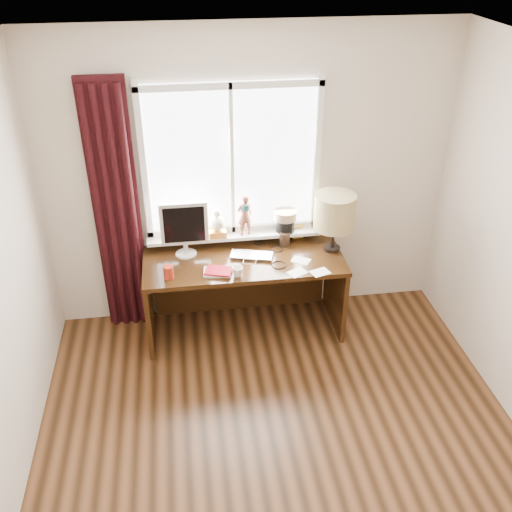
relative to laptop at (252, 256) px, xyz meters
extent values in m
cube|color=brown|center=(0.03, -1.65, -0.76)|extent=(3.50, 4.00, 0.00)
cube|color=white|center=(0.03, -1.65, 1.84)|extent=(3.50, 4.00, 0.00)
cube|color=beige|center=(0.03, 0.35, 0.54)|extent=(3.50, 0.00, 2.60)
imported|color=silver|center=(0.00, 0.00, 0.00)|extent=(0.41, 0.32, 0.03)
imported|color=white|center=(-0.16, -0.28, 0.03)|extent=(0.12, 0.12, 0.09)
cylinder|color=maroon|center=(-0.71, -0.23, 0.04)|extent=(0.08, 0.08, 0.11)
cube|color=white|center=(-0.12, 0.33, 0.74)|extent=(1.40, 0.02, 1.30)
cube|color=silver|center=(-0.12, 0.31, 0.11)|extent=(1.50, 0.05, 0.05)
cube|color=silver|center=(-0.12, 0.31, 1.36)|extent=(1.50, 0.05, 0.05)
cube|color=silver|center=(-0.85, 0.31, 0.74)|extent=(0.05, 0.05, 1.40)
cube|color=silver|center=(0.60, 0.31, 0.74)|extent=(0.05, 0.05, 1.40)
cube|color=silver|center=(-0.12, 0.31, 0.74)|extent=(0.03, 0.05, 1.30)
cube|color=silver|center=(-0.12, 0.26, 0.07)|extent=(1.52, 0.18, 0.03)
cylinder|color=#530202|center=(-0.56, 0.24, 0.22)|extent=(0.15, 0.15, 0.27)
cube|color=gold|center=(-0.27, 0.23, 0.12)|extent=(0.15, 0.12, 0.06)
sphere|color=beige|center=(-0.27, 0.23, 0.21)|extent=(0.13, 0.13, 0.13)
sphere|color=beige|center=(-0.27, 0.23, 0.31)|extent=(0.07, 0.07, 0.07)
imported|color=brown|center=(-0.03, 0.23, 0.27)|extent=(0.15, 0.12, 0.38)
cylinder|color=#1E4C51|center=(-0.03, 0.22, 0.36)|extent=(0.10, 0.10, 0.05)
cylinder|color=black|center=(0.33, 0.24, 0.15)|extent=(0.16, 0.16, 0.12)
cylinder|color=#8C6B4C|center=(0.33, 0.24, 0.25)|extent=(0.20, 0.20, 0.08)
cube|color=black|center=(-1.10, 0.27, 0.36)|extent=(0.38, 0.05, 2.25)
cylinder|color=black|center=(-1.24, 0.23, 0.34)|extent=(0.06, 0.06, 2.20)
cylinder|color=black|center=(-1.15, 0.23, 0.34)|extent=(0.06, 0.06, 2.20)
cylinder|color=black|center=(-1.06, 0.23, 0.34)|extent=(0.06, 0.06, 2.20)
cylinder|color=black|center=(-0.97, 0.23, 0.34)|extent=(0.06, 0.06, 2.20)
cube|color=#331D0B|center=(-0.07, -0.02, -0.03)|extent=(1.70, 0.70, 0.04)
cube|color=#331D0B|center=(-0.90, -0.02, -0.41)|extent=(0.04, 0.64, 0.71)
cube|color=#331D0B|center=(0.76, -0.02, -0.41)|extent=(0.04, 0.64, 0.71)
cube|color=#331D0B|center=(-0.07, 0.31, -0.41)|extent=(1.60, 0.03, 0.71)
cylinder|color=beige|center=(-0.55, 0.12, -0.01)|extent=(0.18, 0.18, 0.01)
cylinder|color=beige|center=(-0.55, 0.12, 0.05)|extent=(0.04, 0.04, 0.10)
cube|color=beige|center=(-0.55, 0.12, 0.29)|extent=(0.40, 0.04, 0.38)
cube|color=black|center=(-0.55, 0.10, 0.29)|extent=(0.34, 0.01, 0.32)
cube|color=beige|center=(-0.32, -0.21, -0.01)|extent=(0.24, 0.19, 0.02)
cube|color=maroon|center=(-0.31, -0.22, 0.01)|extent=(0.24, 0.20, 0.01)
cylinder|color=black|center=(0.31, 0.16, 0.05)|extent=(0.09, 0.09, 0.12)
cylinder|color=black|center=(0.30, 0.17, 0.10)|extent=(0.01, 0.01, 0.22)
cylinder|color=black|center=(0.33, 0.16, 0.08)|extent=(0.01, 0.01, 0.19)
cylinder|color=black|center=(0.31, 0.18, 0.11)|extent=(0.01, 0.01, 0.25)
cylinder|color=black|center=(0.33, 0.18, 0.07)|extent=(0.01, 0.01, 0.17)
cube|color=gold|center=(0.46, 0.27, 0.05)|extent=(0.10, 0.03, 0.13)
cube|color=#996633|center=(0.46, 0.26, 0.05)|extent=(0.08, 0.02, 0.10)
cylinder|color=black|center=(0.71, 0.03, 0.00)|extent=(0.14, 0.14, 0.03)
cylinder|color=black|center=(0.71, 0.03, 0.13)|extent=(0.03, 0.03, 0.22)
cylinder|color=tan|center=(0.71, 0.03, 0.36)|extent=(0.35, 0.35, 0.30)
cube|color=white|center=(0.33, -0.30, -0.01)|extent=(0.18, 0.17, 0.00)
cube|color=white|center=(0.40, -0.12, -0.01)|extent=(0.19, 0.17, 0.00)
cube|color=white|center=(0.52, -0.32, -0.01)|extent=(0.18, 0.15, 0.00)
torus|color=black|center=(0.20, -0.17, -0.01)|extent=(0.18, 0.18, 0.01)
torus|color=black|center=(0.23, 0.10, -0.01)|extent=(0.12, 0.12, 0.01)
torus|color=black|center=(0.10, 0.22, -0.01)|extent=(0.12, 0.12, 0.01)
camera|label=1|loc=(-0.56, -4.13, 2.49)|focal=40.00mm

